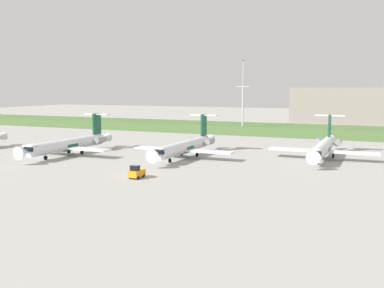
{
  "coord_description": "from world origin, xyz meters",
  "views": [
    {
      "loc": [
        37.65,
        -62.96,
        15.0
      ],
      "look_at": [
        0.0,
        23.16,
        3.0
      ],
      "focal_mm": 40.22,
      "sensor_mm": 36.0,
      "label": 1
    }
  ],
  "objects_px": {
    "regional_jet_fourth": "(324,147)",
    "antenna_mast": "(243,105)",
    "regional_jet_second": "(70,144)",
    "baggage_tug": "(136,172)",
    "regional_jet_third": "(186,146)"
  },
  "relations": [
    {
      "from": "regional_jet_second",
      "to": "regional_jet_third",
      "type": "relative_size",
      "value": 1.0
    },
    {
      "from": "regional_jet_fourth",
      "to": "regional_jet_third",
      "type": "bearing_deg",
      "value": -159.89
    },
    {
      "from": "regional_jet_third",
      "to": "antenna_mast",
      "type": "xyz_separation_m",
      "value": [
        -1.61,
        47.85,
        7.54
      ]
    },
    {
      "from": "antenna_mast",
      "to": "regional_jet_third",
      "type": "bearing_deg",
      "value": -88.08
    },
    {
      "from": "regional_jet_second",
      "to": "baggage_tug",
      "type": "relative_size",
      "value": 9.69
    },
    {
      "from": "baggage_tug",
      "to": "regional_jet_third",
      "type": "bearing_deg",
      "value": 93.93
    },
    {
      "from": "regional_jet_fourth",
      "to": "antenna_mast",
      "type": "relative_size",
      "value": 1.27
    },
    {
      "from": "regional_jet_second",
      "to": "regional_jet_fourth",
      "type": "xyz_separation_m",
      "value": [
        54.17,
        17.65,
        0.0
      ]
    },
    {
      "from": "regional_jet_second",
      "to": "regional_jet_third",
      "type": "xyz_separation_m",
      "value": [
        26.0,
        7.34,
        0.0
      ]
    },
    {
      "from": "regional_jet_fourth",
      "to": "regional_jet_second",
      "type": "bearing_deg",
      "value": -161.95
    },
    {
      "from": "regional_jet_second",
      "to": "baggage_tug",
      "type": "height_order",
      "value": "regional_jet_second"
    },
    {
      "from": "antenna_mast",
      "to": "baggage_tug",
      "type": "bearing_deg",
      "value": -87.41
    },
    {
      "from": "antenna_mast",
      "to": "baggage_tug",
      "type": "relative_size",
      "value": 7.6
    },
    {
      "from": "regional_jet_fourth",
      "to": "antenna_mast",
      "type": "bearing_deg",
      "value": 128.43
    },
    {
      "from": "regional_jet_second",
      "to": "antenna_mast",
      "type": "xyz_separation_m",
      "value": [
        24.4,
        55.18,
        7.54
      ]
    }
  ]
}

